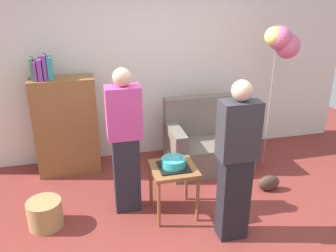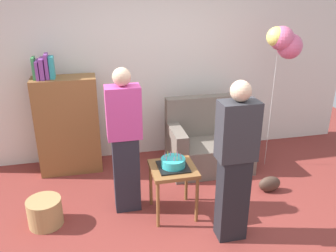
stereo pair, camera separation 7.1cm
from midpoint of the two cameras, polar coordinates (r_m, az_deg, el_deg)
The scene contains 11 objects.
ground_plane at distance 3.83m, azimuth 4.35°, elevation -16.97°, with size 8.00×8.00×0.00m, color maroon.
wall_back at distance 5.08m, azimuth -1.97°, elevation 10.06°, with size 6.00×0.10×2.70m, color silver.
couch at distance 4.94m, azimuth 6.87°, elevation -2.83°, with size 1.10×0.70×0.96m.
bookshelf at distance 4.85m, azimuth -15.41°, elevation 0.32°, with size 0.80×0.36×1.60m.
side_table at distance 3.86m, azimuth 1.36°, elevation -7.76°, with size 0.48×0.48×0.57m.
birthday_cake at distance 3.79m, azimuth 1.37°, elevation -5.98°, with size 0.32×0.32×0.17m.
person_blowing_candles at distance 3.82m, azimuth -6.41°, elevation -2.44°, with size 0.36×0.22×1.63m.
person_holding_cake at distance 3.42m, azimuth 11.30°, elevation -5.83°, with size 0.36×0.22×1.63m.
wicker_basket at distance 4.07m, azimuth -18.64°, elevation -12.97°, with size 0.36×0.36×0.30m, color #A88451.
handbag at distance 4.61m, azimuth 16.41°, elevation -8.91°, with size 0.28×0.14×0.20m, color #473328.
balloon_bunch at distance 4.70m, azimuth 18.54°, elevation 12.73°, with size 0.47×0.31×1.92m.
Camera 2 is at (-0.89, -2.84, 2.41)m, focal length 38.00 mm.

